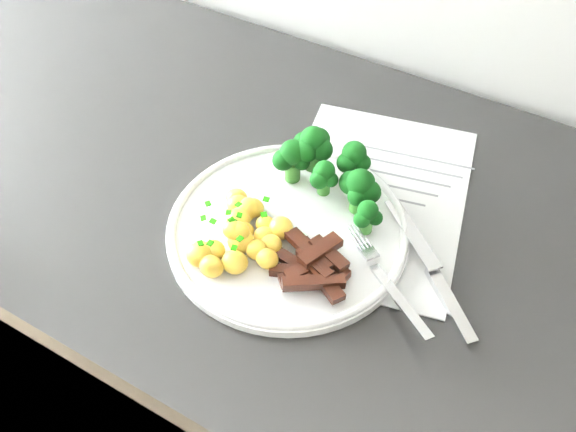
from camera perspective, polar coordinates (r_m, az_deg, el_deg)
name	(u,v)px	position (r m, az deg, el deg)	size (l,w,h in m)	color
counter	(308,384)	(1.15, 1.79, -14.76)	(2.43, 0.61, 0.91)	black
recipe_paper	(374,196)	(0.80, 7.70, 1.78)	(0.28, 0.35, 0.00)	white
plate	(288,228)	(0.74, 0.00, -1.12)	(0.28, 0.28, 0.02)	white
broccoli	(331,167)	(0.76, 3.88, 4.37)	(0.15, 0.10, 0.07)	#29601D
potatoes	(241,234)	(0.72, -4.22, -1.65)	(0.11, 0.12, 0.04)	yellow
beef_strips	(315,266)	(0.69, 2.41, -4.51)	(0.10, 0.09, 0.03)	black
fork	(389,283)	(0.69, 9.01, -5.97)	(0.14, 0.11, 0.02)	silver
knife	(439,284)	(0.71, 13.37, -5.91)	(0.16, 0.15, 0.02)	silver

